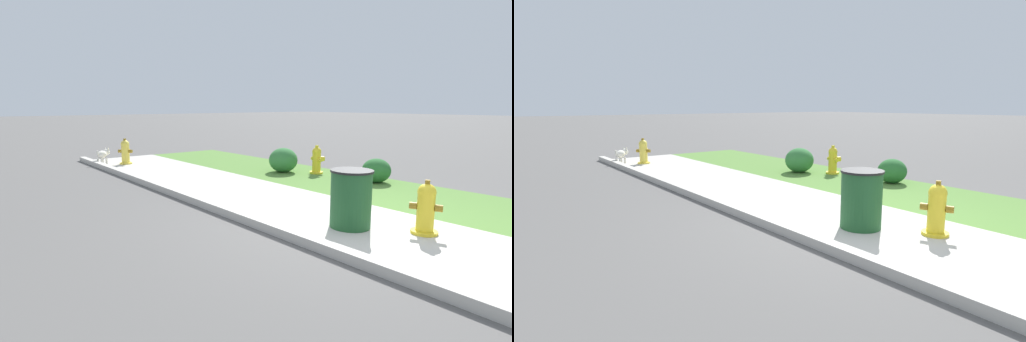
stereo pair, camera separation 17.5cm
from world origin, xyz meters
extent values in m
plane|color=#5B5956|center=(0.00, 0.00, 0.00)|extent=(120.00, 120.00, 0.00)
cube|color=#BCB7AD|center=(0.00, 0.00, 0.01)|extent=(18.00, 2.11, 0.01)
cube|color=#568438|center=(0.00, 2.21, 0.00)|extent=(18.00, 2.32, 0.01)
cube|color=#BCB7AD|center=(0.00, -1.14, 0.06)|extent=(18.00, 0.16, 0.12)
cylinder|color=yellow|center=(-3.19, 2.61, 0.03)|extent=(0.31, 0.31, 0.05)
cylinder|color=yellow|center=(-3.19, 2.61, 0.29)|extent=(0.20, 0.20, 0.48)
sphere|color=yellow|center=(-3.19, 2.61, 0.53)|extent=(0.21, 0.21, 0.21)
cube|color=yellow|center=(-3.19, 2.61, 0.65)|extent=(0.07, 0.07, 0.06)
cylinder|color=yellow|center=(-3.33, 2.65, 0.35)|extent=(0.11, 0.11, 0.09)
cylinder|color=yellow|center=(-3.05, 2.58, 0.35)|extent=(0.11, 0.11, 0.09)
cylinder|color=yellow|center=(-3.15, 2.76, 0.35)|extent=(0.14, 0.13, 0.12)
cylinder|color=yellow|center=(0.79, 0.34, 0.03)|extent=(0.33, 0.33, 0.05)
cylinder|color=yellow|center=(0.79, 0.34, 0.30)|extent=(0.21, 0.21, 0.50)
sphere|color=yellow|center=(0.79, 0.34, 0.55)|extent=(0.23, 0.23, 0.23)
cube|color=olive|center=(0.79, 0.34, 0.68)|extent=(0.07, 0.07, 0.06)
cylinder|color=olive|center=(0.65, 0.28, 0.36)|extent=(0.12, 0.12, 0.09)
cylinder|color=olive|center=(0.92, 0.40, 0.36)|extent=(0.12, 0.12, 0.09)
cylinder|color=olive|center=(0.72, 0.48, 0.36)|extent=(0.15, 0.14, 0.12)
cylinder|color=yellow|center=(-7.51, -0.40, 0.03)|extent=(0.33, 0.33, 0.05)
cylinder|color=yellow|center=(-7.51, -0.40, 0.30)|extent=(0.21, 0.21, 0.51)
sphere|color=yellow|center=(-7.51, -0.40, 0.56)|extent=(0.22, 0.22, 0.22)
cube|color=olive|center=(-7.51, -0.40, 0.69)|extent=(0.08, 0.08, 0.06)
cylinder|color=olive|center=(-7.62, -0.50, 0.37)|extent=(0.13, 0.13, 0.09)
cylinder|color=olive|center=(-7.40, -0.29, 0.37)|extent=(0.13, 0.13, 0.09)
cylinder|color=olive|center=(-7.62, -0.28, 0.37)|extent=(0.16, 0.16, 0.12)
ellipsoid|color=silver|center=(-7.92, -0.90, 0.27)|extent=(0.37, 0.40, 0.21)
sphere|color=silver|center=(-8.04, -0.73, 0.31)|extent=(0.17, 0.17, 0.17)
sphere|color=black|center=(-8.09, -0.67, 0.30)|extent=(0.03, 0.03, 0.03)
cone|color=silver|center=(-8.09, -0.75, 0.42)|extent=(0.08, 0.08, 0.08)
cone|color=silver|center=(-8.01, -0.70, 0.42)|extent=(0.08, 0.08, 0.08)
cylinder|color=silver|center=(-8.03, -0.85, 0.08)|extent=(0.06, 0.06, 0.17)
cylinder|color=silver|center=(-7.93, -0.78, 0.08)|extent=(0.06, 0.06, 0.17)
cylinder|color=silver|center=(-7.90, -1.02, 0.08)|extent=(0.06, 0.06, 0.17)
cylinder|color=silver|center=(-7.81, -0.96, 0.08)|extent=(0.06, 0.06, 0.17)
cylinder|color=silver|center=(-7.80, -1.06, 0.34)|extent=(0.05, 0.05, 0.12)
cylinder|color=#1E5128|center=(0.01, -0.18, 0.38)|extent=(0.54, 0.54, 0.76)
cylinder|color=black|center=(0.01, -0.18, 0.78)|extent=(0.57, 0.57, 0.03)
ellipsoid|color=#337538|center=(-3.84, 2.14, 0.30)|extent=(0.70, 0.70, 0.59)
ellipsoid|color=#28662D|center=(-1.64, 2.78, 0.26)|extent=(0.60, 0.60, 0.51)
camera|label=1|loc=(3.27, -4.41, 1.65)|focal=28.00mm
camera|label=2|loc=(3.38, -4.27, 1.65)|focal=28.00mm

